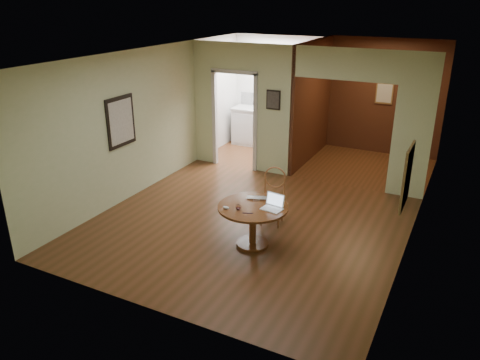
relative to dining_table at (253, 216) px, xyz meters
The scene contains 11 objects.
floor 0.80m from the dining_table, 126.37° to the left, with size 5.00×5.00×0.00m, color #4C2E15.
room_shell 3.79m from the dining_table, 103.18° to the left, with size 5.20×7.50×5.00m.
dining_table is the anchor object (origin of this frame).
chair 0.88m from the dining_table, 92.52° to the left, with size 0.47×0.47×0.96m.
open_laptop 0.39m from the dining_table, 14.66° to the left, with size 0.33×0.30×0.21m.
closed_laptop 0.30m from the dining_table, 101.76° to the left, with size 0.32×0.20×0.02m, color #AAAAAF.
mouse 0.45m from the dining_table, 139.32° to the right, with size 0.10×0.06×0.04m, color white.
wine_glass 0.33m from the dining_table, 122.50° to the right, with size 0.08×0.08×0.09m, color white, non-canonical shape.
pen 0.32m from the dining_table, 81.73° to the right, with size 0.01×0.01×0.15m, color #0C1557.
kitchen_cabinet 5.02m from the dining_table, 110.12° to the left, with size 2.06×0.60×0.94m.
grocery_bag 4.88m from the dining_table, 103.47° to the left, with size 0.33×0.28×0.33m, color #BCAE89.
Camera 1 is at (3.08, -6.24, 3.62)m, focal length 35.00 mm.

